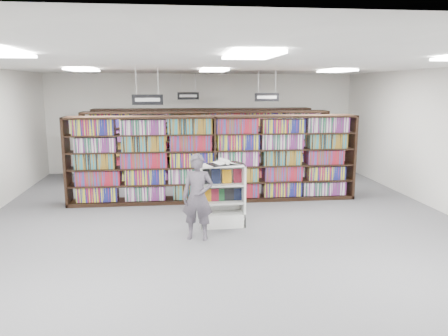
{
  "coord_description": "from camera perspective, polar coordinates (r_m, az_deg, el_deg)",
  "views": [
    {
      "loc": [
        -0.97,
        -8.44,
        2.77
      ],
      "look_at": [
        0.07,
        0.5,
        1.1
      ],
      "focal_mm": 35.0,
      "sensor_mm": 36.0,
      "label": 1
    }
  ],
  "objects": [
    {
      "name": "floor",
      "position": [
        8.94,
        -0.07,
        -7.54
      ],
      "size": [
        12.0,
        12.0,
        0.0
      ],
      "primitive_type": "plane",
      "color": "#4E4E53",
      "rests_on": "ground"
    },
    {
      "name": "troffer_back_left",
      "position": [
        10.64,
        -18.04,
        12.11
      ],
      "size": [
        0.6,
        1.2,
        0.04
      ],
      "primitive_type": "cube",
      "color": "white",
      "rests_on": "ceiling"
    },
    {
      "name": "aisle_sign_center",
      "position": [
        13.45,
        -4.7,
        9.46
      ],
      "size": [
        0.65,
        0.02,
        0.8
      ],
      "color": "#B2B2B7",
      "rests_on": "ceiling"
    },
    {
      "name": "wall_front",
      "position": [
        2.88,
        14.16,
        -13.86
      ],
      "size": [
        10.0,
        0.1,
        3.2
      ],
      "primitive_type": "cube",
      "color": "silver",
      "rests_on": "ground"
    },
    {
      "name": "aisle_sign_right",
      "position": [
        11.71,
        5.62,
        9.29
      ],
      "size": [
        0.65,
        0.02,
        0.8
      ],
      "color": "#B2B2B7",
      "rests_on": "ceiling"
    },
    {
      "name": "bookshelf_row_near",
      "position": [
        10.63,
        -1.31,
        1.19
      ],
      "size": [
        7.0,
        0.6,
        2.1
      ],
      "color": "black",
      "rests_on": "floor"
    },
    {
      "name": "bookshelf_row_mid",
      "position": [
        12.6,
        -2.16,
        2.66
      ],
      "size": [
        7.0,
        0.6,
        2.1
      ],
      "color": "black",
      "rests_on": "floor"
    },
    {
      "name": "shopper",
      "position": [
        8.0,
        -3.45,
        -3.81
      ],
      "size": [
        0.65,
        0.51,
        1.59
      ],
      "primitive_type": "imported",
      "rotation": [
        0.0,
        0.0,
        -0.24
      ],
      "color": "#524C57",
      "rests_on": "floor"
    },
    {
      "name": "ceiling",
      "position": [
        8.51,
        -0.08,
        13.4
      ],
      "size": [
        10.0,
        12.0,
        0.1
      ],
      "primitive_type": "cube",
      "color": "silver",
      "rests_on": "wall_back"
    },
    {
      "name": "troffer_front_center",
      "position": [
        5.54,
        3.59,
        14.51
      ],
      "size": [
        0.6,
        1.2,
        0.04
      ],
      "primitive_type": "cube",
      "color": "white",
      "rests_on": "ceiling"
    },
    {
      "name": "aisle_sign_left",
      "position": [
        9.46,
        -9.96,
        8.91
      ],
      "size": [
        0.65,
        0.02,
        0.8
      ],
      "color": "#B2B2B7",
      "rests_on": "ceiling"
    },
    {
      "name": "troffer_back_center",
      "position": [
        10.49,
        -1.36,
        12.64
      ],
      "size": [
        0.6,
        1.2,
        0.04
      ],
      "primitive_type": "cube",
      "color": "white",
      "rests_on": "ceiling"
    },
    {
      "name": "wall_back",
      "position": [
        14.52,
        -2.8,
        5.88
      ],
      "size": [
        10.0,
        0.1,
        3.2
      ],
      "primitive_type": "cube",
      "color": "silver",
      "rests_on": "ground"
    },
    {
      "name": "endcap_display",
      "position": [
        8.85,
        -0.31,
        -4.75
      ],
      "size": [
        0.92,
        0.49,
        1.26
      ],
      "rotation": [
        0.0,
        0.0,
        0.04
      ],
      "color": "white",
      "rests_on": "floor"
    },
    {
      "name": "troffer_back_right",
      "position": [
        11.18,
        14.51,
        12.18
      ],
      "size": [
        0.6,
        1.2,
        0.04
      ],
      "primitive_type": "cube",
      "color": "white",
      "rests_on": "ceiling"
    },
    {
      "name": "bookshelf_row_far",
      "position": [
        14.28,
        -2.7,
        3.59
      ],
      "size": [
        7.0,
        0.6,
        2.1
      ],
      "color": "black",
      "rests_on": "floor"
    },
    {
      "name": "open_book",
      "position": [
        8.66,
        0.11,
        0.7
      ],
      "size": [
        0.75,
        0.58,
        0.13
      ],
      "rotation": [
        0.0,
        0.0,
        0.34
      ],
      "color": "black",
      "rests_on": "endcap_display"
    }
  ]
}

